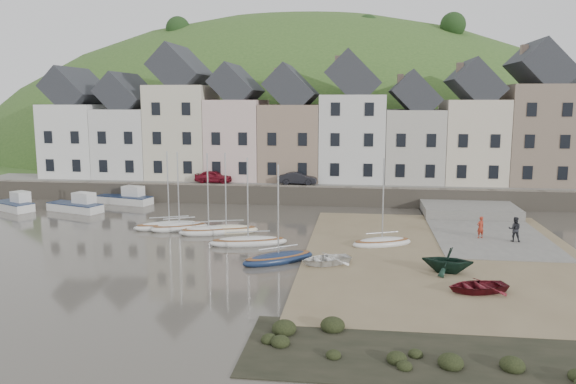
# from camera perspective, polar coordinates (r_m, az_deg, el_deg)

# --- Properties ---
(ground) EXTENTS (160.00, 160.00, 0.00)m
(ground) POSITION_cam_1_polar(r_m,az_deg,el_deg) (38.66, -1.15, -5.80)
(ground) COLOR #413D33
(ground) RESTS_ON ground
(quay_land) EXTENTS (90.00, 30.00, 1.50)m
(quay_land) POSITION_cam_1_polar(r_m,az_deg,el_deg) (69.77, 2.76, 1.54)
(quay_land) COLOR #355622
(quay_land) RESTS_ON ground
(quay_street) EXTENTS (70.00, 7.00, 0.10)m
(quay_street) POSITION_cam_1_polar(r_m,az_deg,el_deg) (58.32, 1.84, 0.84)
(quay_street) COLOR slate
(quay_street) RESTS_ON quay_land
(seawall) EXTENTS (70.00, 1.20, 1.80)m
(seawall) POSITION_cam_1_polar(r_m,az_deg,el_deg) (54.98, 1.48, -0.35)
(seawall) COLOR slate
(seawall) RESTS_ON ground
(beach) EXTENTS (18.00, 26.00, 0.06)m
(beach) POSITION_cam_1_polar(r_m,az_deg,el_deg) (38.63, 15.30, -6.10)
(beach) COLOR #756247
(beach) RESTS_ON ground
(slipway) EXTENTS (8.00, 18.00, 0.12)m
(slipway) POSITION_cam_1_polar(r_m,az_deg,el_deg) (46.97, 18.83, -3.53)
(slipway) COLOR slate
(slipway) RESTS_ON ground
(hillside) EXTENTS (134.40, 84.00, 84.00)m
(hillside) POSITION_cam_1_polar(r_m,az_deg,el_deg) (101.44, 1.14, -6.86)
(hillside) COLOR #355622
(hillside) RESTS_ON ground
(townhouse_terrace) EXTENTS (61.05, 8.00, 13.93)m
(townhouse_terrace) POSITION_cam_1_polar(r_m,az_deg,el_deg) (61.11, 3.84, 6.64)
(townhouse_terrace) COLOR white
(townhouse_terrace) RESTS_ON quay_land
(sailboat_0) EXTENTS (5.63, 3.55, 6.32)m
(sailboat_0) POSITION_cam_1_polar(r_m,az_deg,el_deg) (45.76, -11.75, -3.30)
(sailboat_0) COLOR silver
(sailboat_0) RESTS_ON ground
(sailboat_1) EXTENTS (4.65, 3.41, 6.32)m
(sailboat_1) POSITION_cam_1_polar(r_m,az_deg,el_deg) (45.17, -10.78, -3.43)
(sailboat_1) COLOR silver
(sailboat_1) RESTS_ON ground
(sailboat_2) EXTENTS (5.06, 2.63, 6.32)m
(sailboat_2) POSITION_cam_1_polar(r_m,az_deg,el_deg) (43.74, -6.17, -3.73)
(sailboat_2) COLOR beige
(sailboat_2) RESTS_ON ground
(sailboat_3) EXTENTS (4.74, 3.00, 6.32)m
(sailboat_3) POSITION_cam_1_polar(r_m,az_deg,el_deg) (43.52, -7.91, -3.83)
(sailboat_3) COLOR silver
(sailboat_3) RESTS_ON ground
(sailboat_4) EXTENTS (5.67, 2.92, 6.32)m
(sailboat_4) POSITION_cam_1_polar(r_m,az_deg,el_deg) (40.00, -3.99, -4.93)
(sailboat_4) COLOR silver
(sailboat_4) RESTS_ON ground
(sailboat_5) EXTENTS (4.86, 4.12, 6.32)m
(sailboat_5) POSITION_cam_1_polar(r_m,az_deg,el_deg) (35.79, -0.97, -6.60)
(sailboat_5) COLOR #162546
(sailboat_5) RESTS_ON ground
(sailboat_6) EXTENTS (4.60, 3.12, 6.32)m
(sailboat_6) POSITION_cam_1_polar(r_m,az_deg,el_deg) (40.15, 9.36, -4.97)
(sailboat_6) COLOR silver
(sailboat_6) RESTS_ON ground
(motorboat_0) EXTENTS (5.66, 3.39, 1.70)m
(motorboat_0) POSITION_cam_1_polar(r_m,az_deg,el_deg) (55.17, -20.29, -1.23)
(motorboat_0) COLOR silver
(motorboat_0) RESTS_ON ground
(motorboat_1) EXTENTS (4.72, 3.61, 1.70)m
(motorboat_1) POSITION_cam_1_polar(r_m,az_deg,el_deg) (57.99, -25.59, -1.08)
(motorboat_1) COLOR silver
(motorboat_1) RESTS_ON ground
(motorboat_2) EXTENTS (5.84, 3.09, 1.70)m
(motorboat_2) POSITION_cam_1_polar(r_m,az_deg,el_deg) (57.85, -15.79, -0.54)
(motorboat_2) COLOR silver
(motorboat_2) RESTS_ON ground
(rowboat_white) EXTENTS (3.85, 3.48, 0.65)m
(rowboat_white) POSITION_cam_1_polar(r_m,az_deg,el_deg) (35.17, 3.76, -6.69)
(rowboat_white) COLOR white
(rowboat_white) RESTS_ON beach
(rowboat_green) EXTENTS (3.29, 2.97, 1.52)m
(rowboat_green) POSITION_cam_1_polar(r_m,az_deg,el_deg) (34.59, 15.61, -6.54)
(rowboat_green) COLOR black
(rowboat_green) RESTS_ON beach
(rowboat_red) EXTENTS (3.69, 3.08, 0.66)m
(rowboat_red) POSITION_cam_1_polar(r_m,az_deg,el_deg) (31.77, 18.33, -8.89)
(rowboat_red) COLOR maroon
(rowboat_red) RESTS_ON beach
(person_red) EXTENTS (0.69, 0.61, 1.59)m
(person_red) POSITION_cam_1_polar(r_m,az_deg,el_deg) (43.53, 18.65, -3.35)
(person_red) COLOR #9E2E1C
(person_red) RESTS_ON slipway
(person_dark) EXTENTS (0.96, 0.81, 1.75)m
(person_dark) POSITION_cam_1_polar(r_m,az_deg,el_deg) (43.31, 21.68, -3.47)
(person_dark) COLOR black
(person_dark) RESTS_ON slipway
(car_left) EXTENTS (3.84, 1.65, 1.29)m
(car_left) POSITION_cam_1_polar(r_m,az_deg,el_deg) (58.91, -7.44, 1.53)
(car_left) COLOR maroon
(car_left) RESTS_ON quay_street
(car_right) EXTENTS (3.79, 1.37, 1.24)m
(car_right) POSITION_cam_1_polar(r_m,az_deg,el_deg) (57.31, 1.01, 1.37)
(car_right) COLOR black
(car_right) RESTS_ON quay_street
(shore_rocks) EXTENTS (14.00, 6.00, 0.70)m
(shore_rocks) POSITION_cam_1_polar(r_m,az_deg,el_deg) (24.00, 11.86, -15.31)
(shore_rocks) COLOR black
(shore_rocks) RESTS_ON ground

